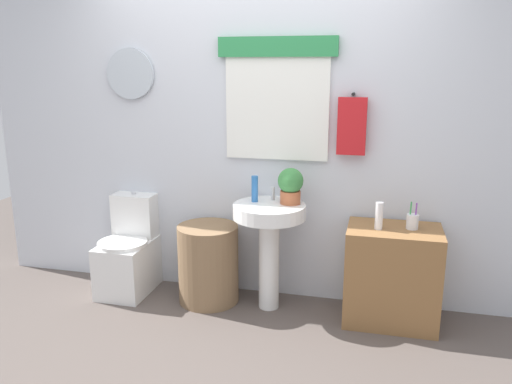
# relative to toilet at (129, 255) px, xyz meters

# --- Properties ---
(ground_plane) EXTENTS (8.00, 8.00, 0.00)m
(ground_plane) POSITION_rel_toilet_xyz_m (0.98, -0.88, -0.30)
(ground_plane) COLOR #564C47
(back_wall) EXTENTS (4.40, 0.18, 2.60)m
(back_wall) POSITION_rel_toilet_xyz_m (0.98, 0.26, 1.01)
(back_wall) COLOR silver
(back_wall) RESTS_ON ground_plane
(toilet) EXTENTS (0.38, 0.51, 0.78)m
(toilet) POSITION_rel_toilet_xyz_m (0.00, 0.00, 0.00)
(toilet) COLOR white
(toilet) RESTS_ON ground_plane
(laundry_hamper) EXTENTS (0.46, 0.46, 0.60)m
(laundry_hamper) POSITION_rel_toilet_xyz_m (0.67, -0.03, 0.00)
(laundry_hamper) COLOR #846647
(laundry_hamper) RESTS_ON ground_plane
(pedestal_sink) EXTENTS (0.52, 0.52, 0.79)m
(pedestal_sink) POSITION_rel_toilet_xyz_m (1.14, -0.03, 0.30)
(pedestal_sink) COLOR white
(pedestal_sink) RESTS_ON ground_plane
(faucet) EXTENTS (0.03, 0.03, 0.10)m
(faucet) POSITION_rel_toilet_xyz_m (1.14, 0.09, 0.55)
(faucet) COLOR silver
(faucet) RESTS_ON pedestal_sink
(wooden_cabinet) EXTENTS (0.63, 0.44, 0.68)m
(wooden_cabinet) POSITION_rel_toilet_xyz_m (2.02, -0.03, 0.05)
(wooden_cabinet) COLOR olive
(wooden_cabinet) RESTS_ON ground_plane
(soap_bottle) EXTENTS (0.05, 0.05, 0.19)m
(soap_bottle) POSITION_rel_toilet_xyz_m (1.02, 0.02, 0.59)
(soap_bottle) COLOR #2D6BB7
(soap_bottle) RESTS_ON pedestal_sink
(potted_plant) EXTENTS (0.18, 0.18, 0.26)m
(potted_plant) POSITION_rel_toilet_xyz_m (1.28, 0.03, 0.64)
(potted_plant) COLOR #AD5B38
(potted_plant) RESTS_ON pedestal_sink
(lotion_bottle) EXTENTS (0.05, 0.05, 0.19)m
(lotion_bottle) POSITION_rel_toilet_xyz_m (1.91, -0.07, 0.48)
(lotion_bottle) COLOR white
(lotion_bottle) RESTS_ON wooden_cabinet
(toothbrush_cup) EXTENTS (0.08, 0.08, 0.18)m
(toothbrush_cup) POSITION_rel_toilet_xyz_m (2.13, -0.01, 0.44)
(toothbrush_cup) COLOR silver
(toothbrush_cup) RESTS_ON wooden_cabinet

